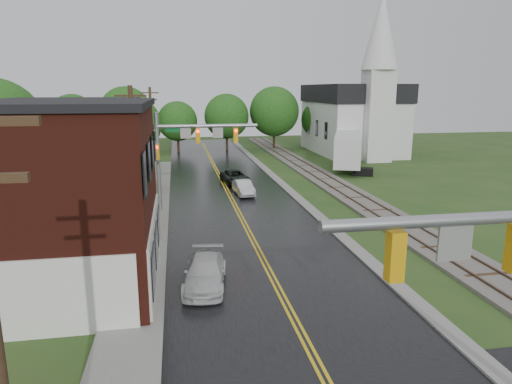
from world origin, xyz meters
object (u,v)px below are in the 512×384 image
object	(u,v)px
church	(356,111)
semi_trailer	(347,148)
tree_left_c	(74,135)
suv_dark	(235,177)
pickup_white	(205,273)
tree_left_e	(133,126)
traffic_signal_far	(188,143)
utility_pole_c	(152,128)
sedan_silver	(243,188)
utility_pole_b	(134,158)

from	to	relation	value
church	semi_trailer	xyz separation A→B (m)	(-5.30, -11.20, -3.52)
tree_left_c	suv_dark	bearing A→B (deg)	-14.45
tree_left_c	pickup_white	distance (m)	28.79
tree_left_e	suv_dark	world-z (taller)	tree_left_e
traffic_signal_far	tree_left_e	bearing A→B (deg)	105.89
church	pickup_white	bearing A→B (deg)	-119.92
traffic_signal_far	tree_left_e	distance (m)	19.65
utility_pole_c	suv_dark	xyz separation A→B (m)	(7.88, -7.95, -4.09)
suv_dark	sedan_silver	bearing A→B (deg)	-96.53
church	traffic_signal_far	distance (m)	35.59
traffic_signal_far	sedan_silver	size ratio (longest dim) A/B	1.96
church	tree_left_c	bearing A→B (deg)	-157.76
utility_pole_c	semi_trailer	world-z (taller)	utility_pole_c
traffic_signal_far	semi_trailer	distance (m)	24.06
utility_pole_b	tree_left_c	world-z (taller)	utility_pole_b
tree_left_e	suv_dark	bearing A→B (deg)	-44.76
traffic_signal_far	utility_pole_c	distance (m)	17.33
pickup_white	semi_trailer	xyz separation A→B (m)	(17.90, 29.11, 1.68)
church	sedan_silver	distance (m)	29.75
tree_left_c	suv_dark	distance (m)	15.90
suv_dark	utility_pole_b	bearing A→B (deg)	-127.09
utility_pole_c	tree_left_e	distance (m)	2.79
utility_pole_b	traffic_signal_far	bearing A→B (deg)	56.32
traffic_signal_far	sedan_silver	bearing A→B (deg)	42.59
tree_left_e	utility_pole_b	bearing A→B (deg)	-85.10
utility_pole_b	utility_pole_c	xyz separation A→B (m)	(0.00, 22.00, 0.00)
traffic_signal_far	suv_dark	bearing A→B (deg)	63.30
tree_left_e	sedan_silver	bearing A→B (deg)	-55.53
semi_trailer	tree_left_e	bearing A→B (deg)	171.88
church	tree_left_c	distance (m)	36.59
traffic_signal_far	semi_trailer	world-z (taller)	traffic_signal_far
utility_pole_b	tree_left_e	bearing A→B (deg)	94.90
utility_pole_c	suv_dark	bearing A→B (deg)	-45.24
sedan_silver	pickup_white	bearing A→B (deg)	-108.19
tree_left_c	tree_left_e	bearing A→B (deg)	50.19
utility_pole_b	suv_dark	world-z (taller)	utility_pole_b
utility_pole_c	tree_left_c	size ratio (longest dim) A/B	1.18
tree_left_c	semi_trailer	size ratio (longest dim) A/B	0.61
traffic_signal_far	semi_trailer	size ratio (longest dim) A/B	0.58
suv_dark	sedan_silver	xyz separation A→B (m)	(0.11, -4.77, -0.01)
utility_pole_b	tree_left_e	world-z (taller)	utility_pole_b
traffic_signal_far	semi_trailer	xyz separation A→B (m)	(18.17, 15.54, -2.65)
church	sedan_silver	world-z (taller)	church
suv_dark	church	bearing A→B (deg)	35.28
church	tree_left_e	world-z (taller)	church
utility_pole_c	tree_left_e	xyz separation A→B (m)	(-2.05, 1.90, 0.09)
church	suv_dark	bearing A→B (deg)	-136.93
suv_dark	semi_trailer	distance (m)	15.18
tree_left_e	pickup_white	world-z (taller)	tree_left_e
tree_left_c	suv_dark	xyz separation A→B (m)	(14.93, -3.85, -3.88)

